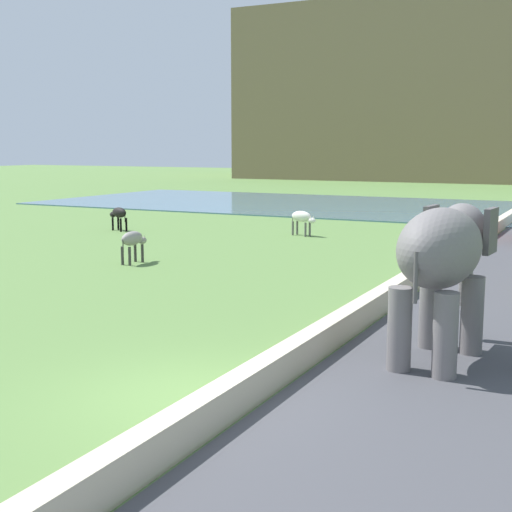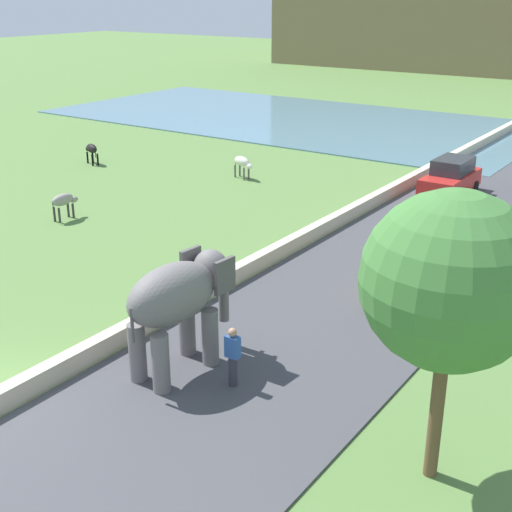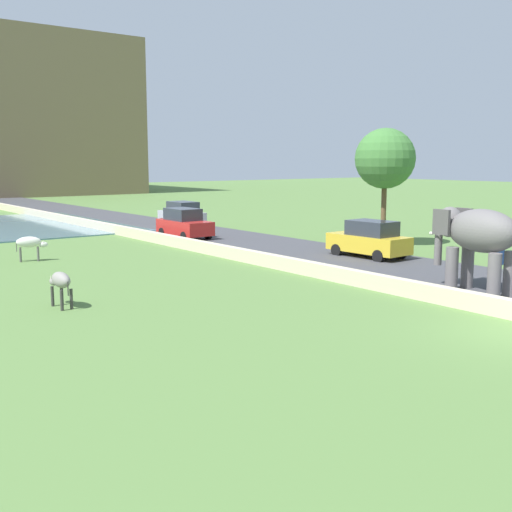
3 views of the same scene
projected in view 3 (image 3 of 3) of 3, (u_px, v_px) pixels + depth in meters
road_surface at (240, 242)px, 35.63m from camera, size 7.00×120.00×0.06m
barrier_wall at (202, 247)px, 31.74m from camera, size 0.40×110.00×0.58m
elephant at (477, 236)px, 21.73m from camera, size 1.61×3.52×2.99m
person_beside_elephant at (499, 264)px, 22.92m from camera, size 0.36×0.22×1.63m
car_yellow at (369, 239)px, 29.90m from camera, size 1.90×4.05×1.80m
car_silver at (182, 215)px, 43.53m from camera, size 1.91×4.06×1.80m
car_red at (184, 224)px, 37.28m from camera, size 1.82×4.02×1.80m
cow_grey at (60, 282)px, 19.84m from camera, size 0.47×1.39×1.15m
cow_white at (30, 243)px, 28.96m from camera, size 1.42×0.75×1.15m
tree_near at (385, 159)px, 33.55m from camera, size 3.23×3.23×6.34m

